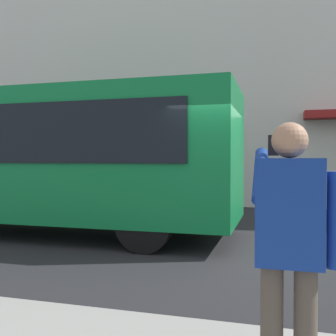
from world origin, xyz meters
The scene contains 4 objects.
ground_plane centered at (0.00, 0.00, 0.00)m, with size 60.00×60.00×0.00m, color #232326.
building_facade_far centered at (-0.02, -6.80, 5.99)m, with size 28.00×1.55×12.00m.
red_bus centered at (4.72, -0.46, 1.68)m, with size 9.05×2.54×3.08m.
pedestrian_photographer centered at (-0.59, 4.51, 1.14)m, with size 0.53×0.52×1.70m.
Camera 1 is at (-0.52, 7.03, 1.62)m, focal length 41.99 mm.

